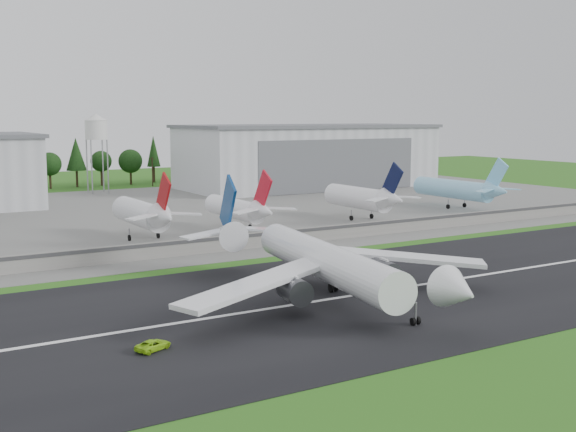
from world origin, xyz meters
TOP-DOWN VIEW (x-y plane):
  - ground at (0.00, 0.00)m, footprint 600.00×600.00m
  - runway at (0.00, 10.00)m, footprint 320.00×60.00m
  - runway_centerline at (0.00, 10.00)m, footprint 220.00×1.00m
  - apron at (0.00, 120.00)m, footprint 320.00×150.00m
  - blast_fence at (0.00, 54.99)m, footprint 240.00×0.61m
  - hangar_east at (75.00, 164.92)m, footprint 102.00×47.00m
  - water_tower at (-5.00, 185.00)m, footprint 8.40×8.40m
  - utility_poles at (0.00, 200.00)m, footprint 230.00×3.00m
  - treeline at (0.00, 215.00)m, footprint 320.00×16.00m
  - main_airliner at (-20.62, 9.57)m, footprint 56.53×59.14m
  - ground_vehicle at (-52.66, 0.59)m, footprint 5.28×3.95m
  - parked_jet_red_a at (-25.88, 76.58)m, footprint 7.36×31.29m
  - parked_jet_red_b at (-1.33, 76.51)m, footprint 7.36×31.29m
  - parked_jet_navy at (37.26, 76.58)m, footprint 7.36×31.29m
  - parked_jet_skyblue at (77.90, 81.57)m, footprint 7.36×37.29m

SIDE VIEW (x-z plane):
  - ground at x=0.00m, z-range 0.00..0.00m
  - utility_poles at x=0.00m, z-range -6.00..6.00m
  - treeline at x=0.00m, z-range -11.00..11.00m
  - runway at x=0.00m, z-range 0.00..0.10m
  - apron at x=0.00m, z-range 0.00..0.10m
  - runway_centerline at x=0.00m, z-range 0.10..0.12m
  - ground_vehicle at x=-52.66m, z-range 0.10..1.43m
  - blast_fence at x=0.00m, z-range 0.06..3.56m
  - main_airliner at x=-20.62m, z-range -4.19..13.98m
  - parked_jet_red_b at x=-1.33m, z-range -2.30..14.05m
  - parked_jet_skyblue at x=77.90m, z-range -2.19..14.55m
  - parked_jet_red_a at x=-25.88m, z-range -2.12..14.68m
  - parked_jet_navy at x=37.26m, z-range -2.09..14.76m
  - hangar_east at x=75.00m, z-range 0.03..25.23m
  - water_tower at x=-5.00m, z-range 9.85..39.25m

